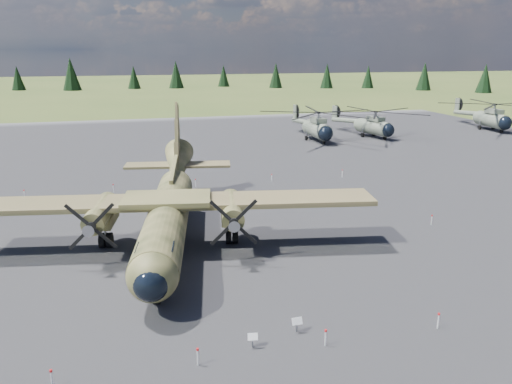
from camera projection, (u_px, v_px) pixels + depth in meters
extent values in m
plane|color=#565D29|center=(227.00, 245.00, 35.49)|extent=(500.00, 500.00, 0.00)
cube|color=#58585C|center=(205.00, 204.00, 44.79)|extent=(120.00, 120.00, 0.04)
cylinder|color=#414424|center=(167.00, 220.00, 33.85)|extent=(5.66, 17.86, 2.75)
sphere|color=#414424|center=(153.00, 277.00, 25.40)|extent=(3.10, 3.10, 2.69)
sphere|color=black|center=(151.00, 282.00, 24.90)|extent=(2.28, 2.28, 1.98)
cube|color=black|center=(155.00, 251.00, 26.70)|extent=(2.20, 1.87, 0.54)
cone|color=#414424|center=(178.00, 167.00, 44.65)|extent=(3.78, 7.09, 4.13)
cube|color=gray|center=(169.00, 230.00, 35.10)|extent=(2.82, 6.11, 0.49)
cube|color=#373D20|center=(167.00, 202.00, 34.01)|extent=(28.59, 8.04, 0.34)
cube|color=#414424|center=(167.00, 199.00, 33.95)|extent=(6.39, 4.46, 0.34)
cylinder|color=#414424|center=(101.00, 212.00, 33.51)|extent=(2.30, 5.27, 1.47)
cube|color=#414424|center=(104.00, 218.00, 34.44)|extent=(2.01, 3.53, 0.78)
cone|color=gray|center=(90.00, 229.00, 30.46)|extent=(0.88, 0.99, 0.75)
cylinder|color=black|center=(106.00, 240.00, 34.90)|extent=(1.03, 1.21, 1.08)
cylinder|color=#414424|center=(232.00, 209.00, 34.24)|extent=(2.30, 5.27, 1.47)
cube|color=#414424|center=(232.00, 214.00, 35.17)|extent=(2.01, 3.53, 0.78)
cone|color=gray|center=(234.00, 225.00, 31.19)|extent=(0.88, 0.99, 0.75)
cylinder|color=black|center=(232.00, 236.00, 35.63)|extent=(1.03, 1.21, 1.08)
cube|color=#414424|center=(174.00, 170.00, 40.92)|extent=(1.51, 7.35, 1.65)
cube|color=#373D20|center=(178.00, 165.00, 45.10)|extent=(9.64, 3.70, 0.22)
cylinder|color=gray|center=(156.00, 284.00, 26.80)|extent=(0.16, 0.16, 0.88)
cylinder|color=black|center=(157.00, 296.00, 27.00)|extent=(0.49, 0.96, 0.92)
cylinder|color=slate|center=(317.00, 130.00, 75.03)|extent=(2.38, 6.79, 2.36)
sphere|color=black|center=(326.00, 134.00, 71.88)|extent=(2.17, 2.17, 2.17)
sphere|color=slate|center=(309.00, 127.00, 78.19)|extent=(2.17, 2.17, 2.17)
cube|color=slate|center=(318.00, 120.00, 74.26)|extent=(1.61, 3.02, 0.71)
cylinder|color=gray|center=(318.00, 115.00, 74.07)|extent=(0.34, 0.34, 0.94)
cylinder|color=slate|center=(302.00, 121.00, 81.39)|extent=(0.82, 8.05, 1.35)
cube|color=slate|center=(295.00, 112.00, 84.36)|extent=(0.21, 1.32, 2.26)
cylinder|color=black|center=(297.00, 112.00, 84.43)|extent=(0.06, 2.45, 2.45)
cylinder|color=black|center=(324.00, 142.00, 72.77)|extent=(0.27, 0.64, 0.64)
cylinder|color=black|center=(306.00, 138.00, 76.15)|extent=(0.29, 0.75, 0.75)
cylinder|color=gray|center=(306.00, 135.00, 76.02)|extent=(0.13, 0.13, 1.37)
cylinder|color=black|center=(322.00, 137.00, 76.76)|extent=(0.29, 0.75, 0.75)
cylinder|color=gray|center=(322.00, 134.00, 76.63)|extent=(0.13, 0.13, 1.37)
cylinder|color=slate|center=(373.00, 127.00, 78.20)|extent=(3.75, 6.69, 2.20)
sphere|color=black|center=(388.00, 130.00, 75.55)|extent=(2.48, 2.48, 2.03)
sphere|color=slate|center=(360.00, 125.00, 80.85)|extent=(2.48, 2.48, 2.03)
cube|color=slate|center=(376.00, 119.00, 77.51)|extent=(2.17, 3.11, 0.66)
cylinder|color=gray|center=(376.00, 114.00, 77.33)|extent=(0.39, 0.39, 0.88)
cylinder|color=slate|center=(347.00, 120.00, 83.53)|extent=(2.64, 7.46, 1.26)
cube|color=slate|center=(335.00, 112.00, 86.00)|extent=(0.50, 1.24, 2.11)
cylinder|color=black|center=(336.00, 112.00, 86.14)|extent=(0.64, 2.23, 2.29)
cylinder|color=black|center=(385.00, 138.00, 76.33)|extent=(0.39, 0.64, 0.60)
cylinder|color=black|center=(363.00, 135.00, 78.87)|extent=(0.44, 0.75, 0.70)
cylinder|color=gray|center=(363.00, 132.00, 78.74)|extent=(0.15, 0.15, 1.28)
cylinder|color=black|center=(374.00, 134.00, 79.99)|extent=(0.44, 0.75, 0.70)
cylinder|color=gray|center=(374.00, 131.00, 79.87)|extent=(0.15, 0.15, 1.28)
cylinder|color=slate|center=(492.00, 120.00, 85.05)|extent=(2.96, 7.15, 2.42)
sphere|color=black|center=(505.00, 123.00, 81.76)|extent=(2.40, 2.40, 2.23)
sphere|color=slate|center=(479.00, 117.00, 88.35)|extent=(2.40, 2.40, 2.23)
cube|color=slate|center=(494.00, 111.00, 84.26)|extent=(1.89, 3.22, 0.73)
cylinder|color=gray|center=(495.00, 107.00, 84.06)|extent=(0.38, 0.38, 0.97)
cylinder|color=slate|center=(468.00, 113.00, 91.70)|extent=(1.46, 8.32, 1.39)
cube|color=slate|center=(457.00, 104.00, 94.81)|extent=(0.32, 1.37, 2.33)
cylinder|color=black|center=(459.00, 104.00, 94.87)|extent=(0.25, 2.52, 2.52)
cylinder|color=black|center=(501.00, 131.00, 82.68)|extent=(0.32, 0.68, 0.66)
cylinder|color=black|center=(480.00, 127.00, 86.32)|extent=(0.35, 0.80, 0.78)
cylinder|color=gray|center=(480.00, 125.00, 86.18)|extent=(0.15, 0.15, 1.41)
cylinder|color=black|center=(493.00, 127.00, 86.76)|extent=(0.35, 0.80, 0.78)
cylinder|color=gray|center=(494.00, 124.00, 86.62)|extent=(0.15, 0.15, 1.41)
cube|color=gray|center=(252.00, 341.00, 23.23)|extent=(0.10, 0.10, 0.59)
cube|color=white|center=(253.00, 337.00, 23.10)|extent=(0.50, 0.27, 0.33)
cube|color=gray|center=(297.00, 326.00, 24.48)|extent=(0.09, 0.09, 0.63)
cube|color=white|center=(297.00, 321.00, 24.34)|extent=(0.52, 0.24, 0.36)
cylinder|color=white|center=(52.00, 379.00, 20.40)|extent=(0.07, 0.07, 0.80)
cylinder|color=red|center=(51.00, 371.00, 20.29)|extent=(0.12, 0.12, 0.10)
cylinder|color=white|center=(198.00, 357.00, 21.85)|extent=(0.07, 0.07, 0.80)
cylinder|color=red|center=(197.00, 349.00, 21.74)|extent=(0.12, 0.12, 0.10)
cylinder|color=white|center=(325.00, 338.00, 23.30)|extent=(0.07, 0.07, 0.80)
cylinder|color=red|center=(326.00, 331.00, 23.19)|extent=(0.12, 0.12, 0.10)
cylinder|color=white|center=(438.00, 321.00, 24.75)|extent=(0.07, 0.07, 0.80)
cylinder|color=red|center=(439.00, 314.00, 24.64)|extent=(0.12, 0.12, 0.10)
cylinder|color=white|center=(24.00, 194.00, 46.40)|extent=(0.07, 0.07, 0.80)
cylinder|color=red|center=(24.00, 190.00, 46.29)|extent=(0.12, 0.12, 0.10)
cylinder|color=white|center=(113.00, 189.00, 48.33)|extent=(0.07, 0.07, 0.80)
cylinder|color=red|center=(113.00, 185.00, 48.22)|extent=(0.12, 0.12, 0.10)
cylinder|color=white|center=(196.00, 183.00, 50.27)|extent=(0.07, 0.07, 0.80)
cylinder|color=red|center=(195.00, 179.00, 50.16)|extent=(0.12, 0.12, 0.10)
cylinder|color=white|center=(272.00, 178.00, 52.20)|extent=(0.07, 0.07, 0.80)
cylinder|color=red|center=(272.00, 175.00, 52.09)|extent=(0.12, 0.12, 0.10)
cylinder|color=white|center=(342.00, 174.00, 54.13)|extent=(0.07, 0.07, 0.80)
cylinder|color=red|center=(342.00, 170.00, 54.02)|extent=(0.12, 0.12, 0.10)
cylinder|color=white|center=(432.00, 220.00, 39.37)|extent=(0.07, 0.07, 0.80)
cylinder|color=red|center=(432.00, 216.00, 39.26)|extent=(0.12, 0.12, 0.10)
cone|color=black|center=(485.00, 78.00, 159.27)|extent=(5.08, 5.08, 9.08)
cone|color=black|center=(424.00, 76.00, 169.41)|extent=(5.15, 5.15, 9.20)
cone|color=black|center=(368.00, 77.00, 179.27)|extent=(4.46, 4.46, 7.96)
cone|color=black|center=(327.00, 76.00, 178.75)|extent=(4.86, 4.86, 8.68)
cone|color=black|center=(276.00, 75.00, 180.11)|extent=(4.95, 4.95, 8.84)
cone|color=black|center=(224.00, 76.00, 186.46)|extent=(4.40, 4.40, 7.86)
cone|color=black|center=(176.00, 74.00, 178.49)|extent=(5.33, 5.33, 9.53)
cone|color=black|center=(134.00, 77.00, 176.00)|extent=(4.45, 4.45, 7.94)
cone|color=black|center=(71.00, 74.00, 168.44)|extent=(6.08, 6.08, 10.85)
cone|color=black|center=(18.00, 78.00, 169.47)|extent=(4.54, 4.54, 8.11)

